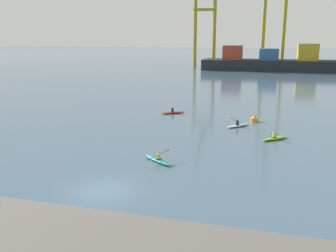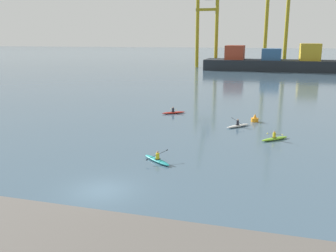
{
  "view_description": "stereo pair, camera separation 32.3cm",
  "coord_description": "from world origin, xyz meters",
  "px_view_note": "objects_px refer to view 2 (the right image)",
  "views": [
    {
      "loc": [
        10.17,
        -20.75,
        10.0
      ],
      "look_at": [
        -0.04,
        16.74,
        0.6
      ],
      "focal_mm": 38.68,
      "sensor_mm": 36.0,
      "label": 1
    },
    {
      "loc": [
        10.48,
        -20.66,
        10.0
      ],
      "look_at": [
        -0.04,
        16.74,
        0.6
      ],
      "focal_mm": 38.68,
      "sensor_mm": 36.0,
      "label": 2
    }
  ],
  "objects_px": {
    "gantry_crane_west": "(207,20)",
    "channel_buoy": "(255,119)",
    "gantry_crane_west_mid": "(277,11)",
    "kayak_white": "(238,125)",
    "kayak_teal": "(157,160)",
    "kayak_lime": "(275,138)",
    "kayak_red": "(174,112)",
    "container_barge": "(271,62)"
  },
  "relations": [
    {
      "from": "gantry_crane_west",
      "to": "channel_buoy",
      "type": "relative_size",
      "value": 34.01
    },
    {
      "from": "gantry_crane_west",
      "to": "gantry_crane_west_mid",
      "type": "distance_m",
      "value": 23.45
    },
    {
      "from": "kayak_white",
      "to": "kayak_teal",
      "type": "distance_m",
      "value": 15.26
    },
    {
      "from": "kayak_lime",
      "to": "kayak_white",
      "type": "relative_size",
      "value": 0.98
    },
    {
      "from": "channel_buoy",
      "to": "kayak_red",
      "type": "xyz_separation_m",
      "value": [
        -10.95,
        2.13,
        -0.19
      ]
    },
    {
      "from": "container_barge",
      "to": "kayak_lime",
      "type": "bearing_deg",
      "value": -89.51
    },
    {
      "from": "kayak_lime",
      "to": "kayak_teal",
      "type": "relative_size",
      "value": 0.95
    },
    {
      "from": "container_barge",
      "to": "kayak_white",
      "type": "bearing_deg",
      "value": -92.37
    },
    {
      "from": "gantry_crane_west_mid",
      "to": "kayak_lime",
      "type": "bearing_deg",
      "value": -90.07
    },
    {
      "from": "channel_buoy",
      "to": "kayak_lime",
      "type": "bearing_deg",
      "value": -73.62
    },
    {
      "from": "gantry_crane_west_mid",
      "to": "kayak_white",
      "type": "height_order",
      "value": "gantry_crane_west_mid"
    },
    {
      "from": "gantry_crane_west_mid",
      "to": "kayak_lime",
      "type": "xyz_separation_m",
      "value": [
        -0.12,
        -93.69,
        -18.72
      ]
    },
    {
      "from": "kayak_lime",
      "to": "kayak_teal",
      "type": "height_order",
      "value": "same"
    },
    {
      "from": "kayak_white",
      "to": "kayak_red",
      "type": "bearing_deg",
      "value": 149.6
    },
    {
      "from": "gantry_crane_west",
      "to": "kayak_red",
      "type": "distance_m",
      "value": 84.13
    },
    {
      "from": "container_barge",
      "to": "kayak_red",
      "type": "distance_m",
      "value": 76.34
    },
    {
      "from": "gantry_crane_west_mid",
      "to": "kayak_red",
      "type": "bearing_deg",
      "value": -99.1
    },
    {
      "from": "channel_buoy",
      "to": "kayak_teal",
      "type": "height_order",
      "value": "channel_buoy"
    },
    {
      "from": "channel_buoy",
      "to": "gantry_crane_west_mid",
      "type": "bearing_deg",
      "value": 88.36
    },
    {
      "from": "container_barge",
      "to": "gantry_crane_west_mid",
      "type": "xyz_separation_m",
      "value": [
        0.85,
        8.36,
        16.12
      ]
    },
    {
      "from": "kayak_white",
      "to": "kayak_teal",
      "type": "height_order",
      "value": "kayak_white"
    },
    {
      "from": "kayak_red",
      "to": "gantry_crane_west",
      "type": "bearing_deg",
      "value": 96.83
    },
    {
      "from": "kayak_lime",
      "to": "kayak_red",
      "type": "distance_m",
      "value": 16.66
    },
    {
      "from": "kayak_teal",
      "to": "container_barge",
      "type": "bearing_deg",
      "value": 84.72
    },
    {
      "from": "container_barge",
      "to": "kayak_red",
      "type": "bearing_deg",
      "value": -99.46
    },
    {
      "from": "kayak_white",
      "to": "kayak_teal",
      "type": "relative_size",
      "value": 0.97
    },
    {
      "from": "container_barge",
      "to": "kayak_teal",
      "type": "relative_size",
      "value": 13.71
    },
    {
      "from": "kayak_red",
      "to": "kayak_teal",
      "type": "distance_m",
      "value": 20.02
    },
    {
      "from": "kayak_lime",
      "to": "gantry_crane_west_mid",
      "type": "bearing_deg",
      "value": 89.93
    },
    {
      "from": "container_barge",
      "to": "kayak_lime",
      "type": "height_order",
      "value": "container_barge"
    },
    {
      "from": "container_barge",
      "to": "kayak_lime",
      "type": "xyz_separation_m",
      "value": [
        0.74,
        -85.33,
        -2.6
      ]
    },
    {
      "from": "kayak_red",
      "to": "channel_buoy",
      "type": "bearing_deg",
      "value": -11.03
    },
    {
      "from": "container_barge",
      "to": "channel_buoy",
      "type": "distance_m",
      "value": 77.45
    },
    {
      "from": "kayak_teal",
      "to": "kayak_white",
      "type": "bearing_deg",
      "value": 69.16
    },
    {
      "from": "container_barge",
      "to": "gantry_crane_west",
      "type": "height_order",
      "value": "gantry_crane_west"
    },
    {
      "from": "gantry_crane_west",
      "to": "container_barge",
      "type": "bearing_deg",
      "value": -16.8
    },
    {
      "from": "gantry_crane_west",
      "to": "kayak_white",
      "type": "bearing_deg",
      "value": -77.72
    },
    {
      "from": "gantry_crane_west",
      "to": "channel_buoy",
      "type": "bearing_deg",
      "value": -76.13
    },
    {
      "from": "gantry_crane_west",
      "to": "kayak_white",
      "type": "relative_size",
      "value": 11.47
    },
    {
      "from": "gantry_crane_west",
      "to": "kayak_red",
      "type": "bearing_deg",
      "value": -83.17
    },
    {
      "from": "gantry_crane_west",
      "to": "kayak_white",
      "type": "height_order",
      "value": "gantry_crane_west"
    },
    {
      "from": "gantry_crane_west",
      "to": "kayak_red",
      "type": "xyz_separation_m",
      "value": [
        9.83,
        -82.01,
        -15.94
      ]
    }
  ]
}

